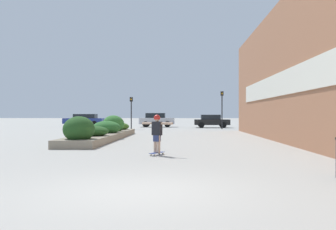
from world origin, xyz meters
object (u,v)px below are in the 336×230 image
object	(u,v)px
skateboard	(157,153)
car_center_right	(84,120)
car_leftmost	(157,120)
car_center_left	(289,121)
car_rightmost	(212,121)
traffic_light_right	(222,104)
skateboarder	(157,130)
traffic_light_left	(131,107)

from	to	relation	value
skateboard	car_center_right	size ratio (longest dim) A/B	0.17
car_leftmost	car_center_left	distance (m)	14.95
car_rightmost	traffic_light_right	xyz separation A→B (m)	(0.75, -4.08, 1.81)
skateboarder	car_rightmost	bearing A→B (deg)	109.62
skateboard	car_rightmost	size ratio (longest dim) A/B	0.20
skateboarder	car_rightmost	xyz separation A→B (m)	(4.04, 28.45, -0.16)
car_leftmost	traffic_light_right	world-z (taller)	traffic_light_right
car_leftmost	car_center_left	size ratio (longest dim) A/B	0.88
car_center_right	traffic_light_right	size ratio (longest dim) A/B	1.26
skateboard	traffic_light_left	bearing A→B (deg)	127.95
skateboarder	car_leftmost	world-z (taller)	car_leftmost
car_center_left	car_center_right	distance (m)	23.95
car_center_right	skateboard	bearing A→B (deg)	-160.58
car_center_left	car_rightmost	bearing A→B (deg)	-89.94
car_leftmost	traffic_light_right	size ratio (longest dim) A/B	1.07
traffic_light_right	car_center_right	bearing A→B (deg)	155.38
car_center_left	skateboarder	bearing A→B (deg)	-23.81
car_leftmost	car_center_left	bearing A→B (deg)	81.88
traffic_light_left	traffic_light_right	distance (m)	9.12
skateboard	car_rightmost	bearing A→B (deg)	109.62
skateboarder	car_center_right	world-z (taller)	car_center_right
car_rightmost	traffic_light_left	xyz separation A→B (m)	(-8.33, -4.70, 1.45)
car_center_left	traffic_light_left	size ratio (longest dim) A/B	1.45
car_rightmost	traffic_light_right	size ratio (longest dim) A/B	1.02
car_center_right	car_rightmost	world-z (taller)	car_center_right
car_rightmost	car_center_right	bearing A→B (deg)	-102.02
traffic_light_right	skateboarder	bearing A→B (deg)	-101.13
car_center_left	traffic_light_left	xyz separation A→B (m)	(-16.85, -4.71, 1.44)
skateboard	car_leftmost	size ratio (longest dim) A/B	0.19
car_leftmost	traffic_light_right	xyz separation A→B (m)	(7.04, -6.20, 1.71)
car_center_right	traffic_light_right	xyz separation A→B (m)	(15.97, -7.32, 1.74)
car_leftmost	car_rightmost	world-z (taller)	car_leftmost
car_rightmost	skateboarder	bearing A→B (deg)	-8.09
skateboard	car_leftmost	world-z (taller)	car_leftmost
traffic_light_right	car_center_left	bearing A→B (deg)	27.77
skateboarder	car_center_left	bearing A→B (deg)	93.90
skateboarder	traffic_light_left	size ratio (longest dim) A/B	0.42
skateboarder	car_leftmost	distance (m)	30.65
traffic_light_left	traffic_light_right	world-z (taller)	traffic_light_right
car_center_right	traffic_light_right	world-z (taller)	traffic_light_right
skateboard	car_rightmost	xyz separation A→B (m)	(4.04, 28.45, 0.69)
skateboarder	car_rightmost	size ratio (longest dim) A/B	0.35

